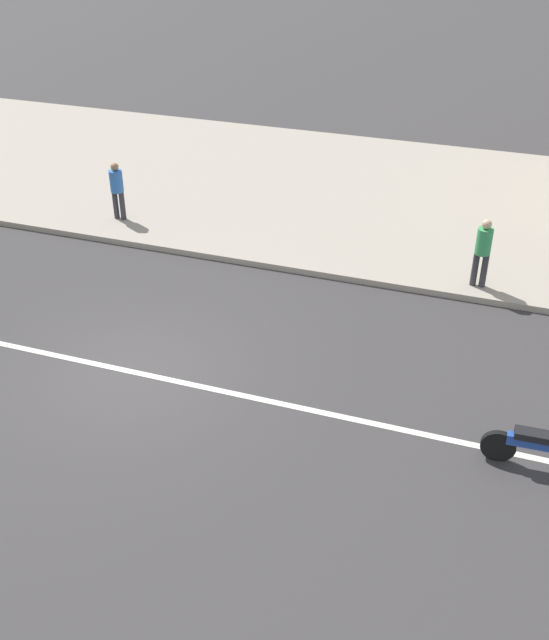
# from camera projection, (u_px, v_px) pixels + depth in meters

# --- Properties ---
(ground_plane) EXTENTS (160.00, 160.00, 0.00)m
(ground_plane) POSITION_uv_depth(u_px,v_px,m) (135.00, 372.00, 14.15)
(ground_plane) COLOR #383535
(lane_centre_stripe) EXTENTS (50.40, 0.14, 0.01)m
(lane_centre_stripe) POSITION_uv_depth(u_px,v_px,m) (135.00, 372.00, 14.14)
(lane_centre_stripe) COLOR silver
(lane_centre_stripe) RESTS_ON ground
(kerb_strip) EXTENTS (68.00, 10.00, 0.15)m
(kerb_strip) POSITION_uv_depth(u_px,v_px,m) (293.00, 187.00, 21.95)
(kerb_strip) COLOR #9E9384
(kerb_strip) RESTS_ON ground
(motorcycle_0) EXTENTS (1.86, 0.56, 0.80)m
(motorcycle_0) POSITION_uv_depth(u_px,v_px,m) (543.00, 447.00, 11.72)
(motorcycle_0) COLOR black
(motorcycle_0) RESTS_ON ground
(pedestrian_near_clock) EXTENTS (0.34, 0.34, 1.60)m
(pedestrian_near_clock) POSITION_uv_depth(u_px,v_px,m) (483.00, 248.00, 16.23)
(pedestrian_near_clock) COLOR #333338
(pedestrian_near_clock) RESTS_ON kerb_strip
(pedestrian_mid_kerb) EXTENTS (0.34, 0.34, 1.54)m
(pedestrian_mid_kerb) POSITION_uv_depth(u_px,v_px,m) (117.00, 187.00, 19.36)
(pedestrian_mid_kerb) COLOR #333338
(pedestrian_mid_kerb) RESTS_ON kerb_strip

